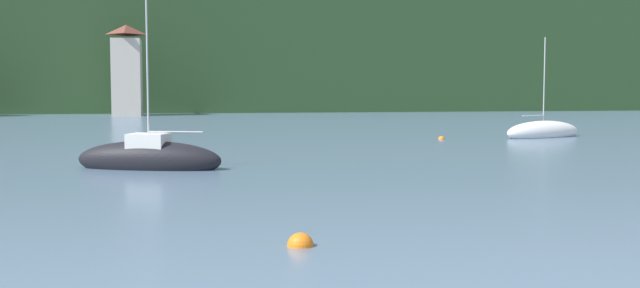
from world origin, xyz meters
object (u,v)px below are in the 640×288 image
shore_building_westcentral (127,71)px  sailboat_far_8 (543,132)px  sailboat_mid_2 (149,159)px  mooring_buoy_near (300,246)px  mooring_buoy_mid (441,139)px

shore_building_westcentral → sailboat_far_8: bearing=-55.7°
shore_building_westcentral → sailboat_far_8: 52.12m
sailboat_mid_2 → mooring_buoy_near: (3.74, -15.36, -0.41)m
mooring_buoy_near → mooring_buoy_mid: bearing=65.5°
sailboat_far_8 → mooring_buoy_near: sailboat_far_8 is taller
shore_building_westcentral → sailboat_mid_2: size_ratio=1.45×
shore_building_westcentral → mooring_buoy_mid: size_ratio=25.40×
mooring_buoy_mid → sailboat_mid_2: bearing=-140.7°
sailboat_mid_2 → mooring_buoy_mid: size_ratio=17.51×
shore_building_westcentral → mooring_buoy_near: bearing=-83.1°
shore_building_westcentral → mooring_buoy_mid: shore_building_westcentral is taller
mooring_buoy_near → sailboat_far_8: bearing=55.7°
mooring_buoy_near → mooring_buoy_mid: size_ratio=1.37×
shore_building_westcentral → sailboat_mid_2: bearing=-84.9°
mooring_buoy_near → mooring_buoy_mid: 32.24m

